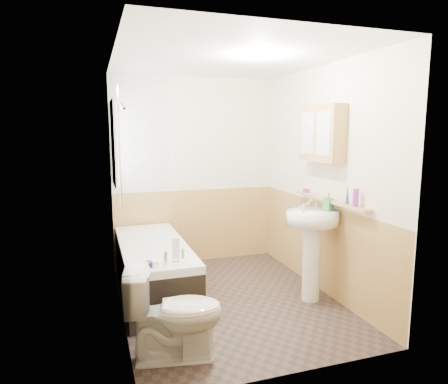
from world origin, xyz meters
The scene contains 26 objects.
floor centered at (0.00, 0.00, 0.00)m, with size 2.80×2.80×0.00m, color #2D221F.
ceiling centered at (0.00, 0.00, 2.50)m, with size 2.80×2.80×0.00m, color white.
wall_back centered at (0.00, 1.41, 1.25)m, with size 2.20×0.02×2.50m, color #EEE7C4.
wall_front centered at (0.00, -1.41, 1.25)m, with size 2.20×0.02×2.50m, color #EEE7C4.
wall_left centered at (-1.11, 0.00, 1.25)m, with size 0.02×2.80×2.50m, color #EEE7C4.
wall_right centered at (1.11, 0.00, 1.25)m, with size 0.02×2.80×2.50m, color #EEE7C4.
wainscot_right centered at (1.09, 0.00, 0.50)m, with size 0.01×2.80×1.00m, color tan.
wainscot_front centered at (0.00, -1.39, 0.50)m, with size 2.20×0.01×1.00m, color tan.
wainscot_back centered at (0.00, 1.39, 0.50)m, with size 2.20×0.01×1.00m, color tan.
tile_cladding_left centered at (-1.09, 0.00, 1.25)m, with size 0.01×2.80×2.50m, color white.
tile_return_back centered at (-0.73, 1.39, 1.75)m, with size 0.75×0.01×1.50m, color white.
window centered at (-1.06, 0.95, 1.65)m, with size 0.03×0.79×0.99m.
bathtub centered at (-0.73, 0.44, 0.30)m, with size 0.70×1.82×0.71m.
shower_riser centered at (-1.04, 0.41, 1.72)m, with size 0.11×0.09×1.28m.
toilet centered at (-0.76, -0.91, 0.37)m, with size 0.43×0.76×0.75m, color white.
sink centered at (0.84, -0.27, 0.69)m, with size 0.57×0.46×1.09m.
pine_shelf centered at (1.04, -0.26, 1.07)m, with size 0.10×1.25×0.03m, color tan.
medicine_cabinet centered at (1.01, -0.10, 1.77)m, with size 0.17×0.66×0.60m.
foam_can centered at (1.04, -0.69, 1.17)m, with size 0.05×0.05×0.17m, color purple.
green_bottle centered at (1.04, -0.56, 1.18)m, with size 0.04×0.04×0.19m, color #19339E.
black_jar centered at (1.04, 0.24, 1.11)m, with size 0.07×0.07×0.04m, color purple.
soap_bottle centered at (0.99, -0.31, 1.02)m, with size 0.08×0.18×0.08m, color #388447.
clear_bottle centered at (0.68, -0.34, 1.02)m, with size 0.03×0.03×0.09m, color silver.
blue_gel centered at (-0.61, -0.26, 0.69)m, with size 0.06×0.04×0.23m, color silver.
cream_jar centered at (-0.88, -0.33, 0.60)m, with size 0.08×0.08×0.05m, color navy.
orange_bottle centered at (-0.53, -0.18, 0.62)m, with size 0.03×0.03×0.10m, color #59C647.
Camera 1 is at (-1.32, -3.84, 1.79)m, focal length 32.00 mm.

